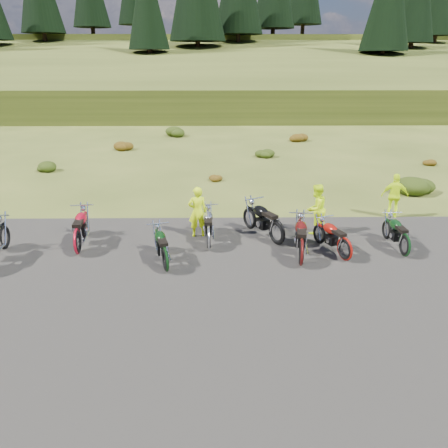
{
  "coord_description": "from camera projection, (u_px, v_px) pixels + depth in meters",
  "views": [
    {
      "loc": [
        -0.21,
        -10.86,
        5.4
      ],
      "look_at": [
        -0.04,
        0.91,
        0.95
      ],
      "focal_mm": 35.0,
      "sensor_mm": 36.0,
      "label": 1
    }
  ],
  "objects": [
    {
      "name": "gravel_pad",
      "position": [
        228.0,
        306.0,
        10.2
      ],
      "size": [
        20.0,
        12.0,
        0.04
      ],
      "primitive_type": "cube",
      "color": "black",
      "rests_on": "ground"
    },
    {
      "name": "shrub_5",
      "position": [
        264.0,
        152.0,
        25.56
      ],
      "size": [
        1.03,
        1.03,
        0.61
      ],
      "primitive_type": "ellipsoid",
      "color": "#20360D",
      "rests_on": "ground"
    },
    {
      "name": "motorcycle_7",
      "position": [
        403.0,
        257.0,
        12.75
      ],
      "size": [
        0.72,
        1.94,
        1.0
      ],
      "primitive_type": null,
      "rotation": [
        0.0,
        0.0,
        1.62
      ],
      "color": "black",
      "rests_on": "ground"
    },
    {
      "name": "shrub_2",
      "position": [
        123.0,
        145.0,
        27.38
      ],
      "size": [
        1.3,
        1.3,
        0.77
      ],
      "primitive_type": "ellipsoid",
      "color": "#5F2F0B",
      "rests_on": "ground"
    },
    {
      "name": "person_right_b",
      "position": [
        395.0,
        196.0,
        15.65
      ],
      "size": [
        0.99,
        0.54,
        1.59
      ],
      "primitive_type": "imported",
      "rotation": [
        0.0,
        0.0,
        2.97
      ],
      "color": "#CEF10C",
      "rests_on": "ground"
    },
    {
      "name": "motorcycle_5",
      "position": [
        276.0,
        245.0,
        13.55
      ],
      "size": [
        1.77,
        2.33,
        1.18
      ],
      "primitive_type": null,
      "rotation": [
        0.0,
        0.0,
        2.09
      ],
      "color": "black",
      "rests_on": "ground"
    },
    {
      "name": "motorcycle_1",
      "position": [
        79.0,
        254.0,
        12.9
      ],
      "size": [
        0.97,
        2.25,
        1.15
      ],
      "primitive_type": null,
      "rotation": [
        0.0,
        0.0,
        1.68
      ],
      "color": "maroon",
      "rests_on": "ground"
    },
    {
      "name": "shrub_6",
      "position": [
        298.0,
        136.0,
        30.52
      ],
      "size": [
        1.3,
        1.3,
        0.77
      ],
      "primitive_type": "ellipsoid",
      "color": "#5F2F0B",
      "rests_on": "ground"
    },
    {
      "name": "ground",
      "position": [
        226.0,
        268.0,
        12.07
      ],
      "size": [
        300.0,
        300.0,
        0.0
      ],
      "primitive_type": "plane",
      "color": "#3F4A18",
      "rests_on": "ground"
    },
    {
      "name": "hill_slope",
      "position": [
        219.0,
        102.0,
        58.83
      ],
      "size": [
        300.0,
        45.97,
        9.37
      ],
      "primitive_type": null,
      "rotation": [
        0.14,
        0.0,
        0.0
      ],
      "color": "#364216",
      "rests_on": "ground"
    },
    {
      "name": "motorcycle_3",
      "position": [
        209.0,
        250.0,
        13.22
      ],
      "size": [
        0.75,
        2.08,
        1.08
      ],
      "primitive_type": null,
      "rotation": [
        0.0,
        0.0,
        1.6
      ],
      "color": "#A0A0A5",
      "rests_on": "ground"
    },
    {
      "name": "person_right_a",
      "position": [
        316.0,
        210.0,
        14.16
      ],
      "size": [
        1.01,
        1.0,
        1.65
      ],
      "primitive_type": "imported",
      "rotation": [
        0.0,
        0.0,
        3.87
      ],
      "color": "#CEF10C",
      "rests_on": "ground"
    },
    {
      "name": "shrub_3",
      "position": [
        176.0,
        130.0,
        32.35
      ],
      "size": [
        1.56,
        1.56,
        0.92
      ],
      "primitive_type": "ellipsoid",
      "color": "#20360D",
      "rests_on": "ground"
    },
    {
      "name": "shrub_1",
      "position": [
        45.0,
        165.0,
        22.41
      ],
      "size": [
        1.03,
        1.03,
        0.61
      ],
      "primitive_type": "ellipsoid",
      "color": "#20360D",
      "rests_on": "ground"
    },
    {
      "name": "motorcycle_2",
      "position": [
        166.0,
        272.0,
        11.83
      ],
      "size": [
        1.17,
        2.05,
        1.02
      ],
      "primitive_type": null,
      "rotation": [
        0.0,
        0.0,
        1.86
      ],
      "color": "black",
      "rests_on": "ground"
    },
    {
      "name": "shrub_7",
      "position": [
        417.0,
        183.0,
        18.66
      ],
      "size": [
        1.56,
        1.56,
        0.92
      ],
      "primitive_type": "ellipsoid",
      "color": "#20360D",
      "rests_on": "ground"
    },
    {
      "name": "motorcycle_6",
      "position": [
        344.0,
        261.0,
        12.49
      ],
      "size": [
        1.29,
        2.0,
        1.0
      ],
      "primitive_type": null,
      "rotation": [
        0.0,
        0.0,
        1.95
      ],
      "color": "maroon",
      "rests_on": "ground"
    },
    {
      "name": "motorcycle_4",
      "position": [
        300.0,
        266.0,
        12.18
      ],
      "size": [
        1.02,
        2.28,
        1.15
      ],
      "primitive_type": null,
      "rotation": [
        0.0,
        0.0,
        1.43
      ],
      "color": "#430C0B",
      "rests_on": "ground"
    },
    {
      "name": "shrub_4",
      "position": [
        214.0,
        176.0,
        20.59
      ],
      "size": [
        0.77,
        0.77,
        0.45
      ],
      "primitive_type": "ellipsoid",
      "color": "#5F2F0B",
      "rests_on": "ground"
    },
    {
      "name": "person_middle",
      "position": [
        198.0,
        213.0,
        13.9
      ],
      "size": [
        0.66,
        0.49,
        1.65
      ],
      "primitive_type": "imported",
      "rotation": [
        0.0,
        0.0,
        3.3
      ],
      "color": "#CEF10C",
      "rests_on": "ground"
    },
    {
      "name": "hill_plateau",
      "position": [
        218.0,
        81.0,
        114.94
      ],
      "size": [
        300.0,
        90.0,
        9.17
      ],
      "primitive_type": "cube",
      "color": "#364216",
      "rests_on": "ground"
    },
    {
      "name": "shrub_8",
      "position": [
        427.0,
        161.0,
        23.73
      ],
      "size": [
        0.77,
        0.77,
        0.45
      ],
      "primitive_type": "ellipsoid",
      "color": "#5F2F0B",
      "rests_on": "ground"
    }
  ]
}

